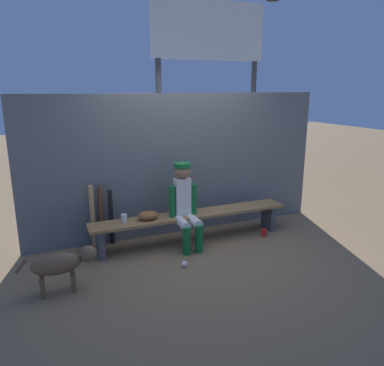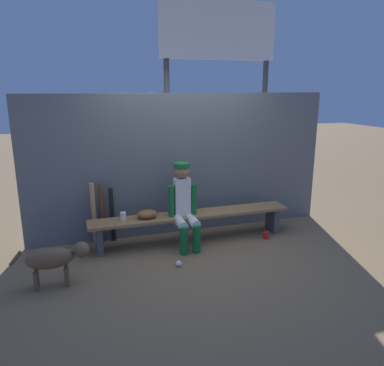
{
  "view_description": "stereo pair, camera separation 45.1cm",
  "coord_description": "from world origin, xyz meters",
  "px_view_note": "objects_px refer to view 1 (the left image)",
  "views": [
    {
      "loc": [
        -1.95,
        -4.63,
        2.17
      ],
      "look_at": [
        0.0,
        0.0,
        0.87
      ],
      "focal_mm": 34.69,
      "sensor_mm": 36.0,
      "label": 1
    },
    {
      "loc": [
        -1.53,
        -4.79,
        2.17
      ],
      "look_at": [
        0.0,
        0.0,
        0.87
      ],
      "focal_mm": 34.69,
      "sensor_mm": 36.0,
      "label": 2
    }
  ],
  "objects_px": {
    "dugout_bench": "(192,219)",
    "bat_wood_tan": "(93,217)",
    "baseball": "(184,264)",
    "cup_on_bench": "(124,218)",
    "baseball_glove": "(148,215)",
    "bat_aluminum_black": "(111,217)",
    "bat_wood_dark": "(101,216)",
    "dog": "(62,263)",
    "cup_on_ground": "(264,233)",
    "player_seated": "(185,203)",
    "scoreboard": "(212,54)"
  },
  "relations": [
    {
      "from": "player_seated",
      "to": "cup_on_ground",
      "type": "distance_m",
      "value": 1.35
    },
    {
      "from": "bat_wood_dark",
      "to": "baseball",
      "type": "distance_m",
      "value": 1.4
    },
    {
      "from": "dugout_bench",
      "to": "baseball",
      "type": "bearing_deg",
      "value": -119.56
    },
    {
      "from": "bat_wood_dark",
      "to": "bat_wood_tan",
      "type": "distance_m",
      "value": 0.12
    },
    {
      "from": "dugout_bench",
      "to": "cup_on_ground",
      "type": "xyz_separation_m",
      "value": [
        1.07,
        -0.25,
        -0.29
      ]
    },
    {
      "from": "baseball_glove",
      "to": "cup_on_ground",
      "type": "bearing_deg",
      "value": -8.33
    },
    {
      "from": "baseball_glove",
      "to": "dugout_bench",
      "type": "bearing_deg",
      "value": 0.0
    },
    {
      "from": "dugout_bench",
      "to": "scoreboard",
      "type": "xyz_separation_m",
      "value": [
        1.06,
        1.6,
        2.41
      ]
    },
    {
      "from": "cup_on_ground",
      "to": "scoreboard",
      "type": "xyz_separation_m",
      "value": [
        -0.01,
        1.85,
        2.7
      ]
    },
    {
      "from": "cup_on_ground",
      "to": "cup_on_bench",
      "type": "xyz_separation_m",
      "value": [
        -2.04,
        0.28,
        0.42
      ]
    },
    {
      "from": "bat_wood_tan",
      "to": "baseball",
      "type": "bearing_deg",
      "value": -47.24
    },
    {
      "from": "bat_aluminum_black",
      "to": "cup_on_ground",
      "type": "xyz_separation_m",
      "value": [
        2.16,
        -0.57,
        -0.36
      ]
    },
    {
      "from": "bat_aluminum_black",
      "to": "bat_wood_dark",
      "type": "bearing_deg",
      "value": 168.97
    },
    {
      "from": "dugout_bench",
      "to": "baseball_glove",
      "type": "distance_m",
      "value": 0.66
    },
    {
      "from": "dugout_bench",
      "to": "bat_wood_tan",
      "type": "bearing_deg",
      "value": 166.79
    },
    {
      "from": "bat_wood_dark",
      "to": "scoreboard",
      "type": "distance_m",
      "value": 3.48
    },
    {
      "from": "bat_wood_tan",
      "to": "cup_on_bench",
      "type": "relative_size",
      "value": 8.29
    },
    {
      "from": "baseball",
      "to": "cup_on_ground",
      "type": "height_order",
      "value": "cup_on_ground"
    },
    {
      "from": "player_seated",
      "to": "cup_on_ground",
      "type": "xyz_separation_m",
      "value": [
        1.21,
        -0.15,
        -0.57
      ]
    },
    {
      "from": "bat_wood_dark",
      "to": "cup_on_bench",
      "type": "distance_m",
      "value": 0.41
    },
    {
      "from": "dugout_bench",
      "to": "baseball",
      "type": "relative_size",
      "value": 39.37
    },
    {
      "from": "dog",
      "to": "player_seated",
      "type": "bearing_deg",
      "value": 20.35
    },
    {
      "from": "dugout_bench",
      "to": "bat_wood_tan",
      "type": "distance_m",
      "value": 1.39
    },
    {
      "from": "scoreboard",
      "to": "dog",
      "type": "height_order",
      "value": "scoreboard"
    },
    {
      "from": "dugout_bench",
      "to": "bat_wood_tan",
      "type": "height_order",
      "value": "bat_wood_tan"
    },
    {
      "from": "player_seated",
      "to": "cup_on_bench",
      "type": "xyz_separation_m",
      "value": [
        -0.83,
        0.13,
        -0.15
      ]
    },
    {
      "from": "bat_wood_dark",
      "to": "cup_on_ground",
      "type": "relative_size",
      "value": 8.1
    },
    {
      "from": "bat_wood_dark",
      "to": "dog",
      "type": "xyz_separation_m",
      "value": [
        -0.6,
        -1.07,
        -0.11
      ]
    },
    {
      "from": "cup_on_ground",
      "to": "cup_on_bench",
      "type": "distance_m",
      "value": 2.1
    },
    {
      "from": "baseball_glove",
      "to": "bat_aluminum_black",
      "type": "distance_m",
      "value": 0.55
    },
    {
      "from": "baseball_glove",
      "to": "cup_on_bench",
      "type": "distance_m",
      "value": 0.33
    },
    {
      "from": "baseball",
      "to": "dugout_bench",
      "type": "bearing_deg",
      "value": 60.44
    },
    {
      "from": "dugout_bench",
      "to": "bat_wood_dark",
      "type": "distance_m",
      "value": 1.28
    },
    {
      "from": "bat_aluminum_black",
      "to": "cup_on_bench",
      "type": "height_order",
      "value": "bat_aluminum_black"
    },
    {
      "from": "bat_wood_tan",
      "to": "baseball",
      "type": "distance_m",
      "value": 1.45
    },
    {
      "from": "scoreboard",
      "to": "dog",
      "type": "distance_m",
      "value": 4.43
    },
    {
      "from": "bat_aluminum_black",
      "to": "bat_wood_dark",
      "type": "distance_m",
      "value": 0.14
    },
    {
      "from": "baseball",
      "to": "cup_on_bench",
      "type": "relative_size",
      "value": 0.67
    },
    {
      "from": "dugout_bench",
      "to": "scoreboard",
      "type": "relative_size",
      "value": 0.75
    },
    {
      "from": "baseball_glove",
      "to": "scoreboard",
      "type": "xyz_separation_m",
      "value": [
        1.71,
        1.6,
        2.27
      ]
    },
    {
      "from": "bat_wood_tan",
      "to": "dog",
      "type": "bearing_deg",
      "value": -114.9
    },
    {
      "from": "bat_aluminum_black",
      "to": "bat_wood_dark",
      "type": "xyz_separation_m",
      "value": [
        -0.13,
        0.03,
        0.03
      ]
    },
    {
      "from": "dugout_bench",
      "to": "bat_aluminum_black",
      "type": "bearing_deg",
      "value": 163.75
    },
    {
      "from": "bat_aluminum_black",
      "to": "cup_on_bench",
      "type": "distance_m",
      "value": 0.32
    },
    {
      "from": "dugout_bench",
      "to": "cup_on_bench",
      "type": "relative_size",
      "value": 26.48
    },
    {
      "from": "baseball_glove",
      "to": "bat_wood_dark",
      "type": "relative_size",
      "value": 0.31
    },
    {
      "from": "baseball",
      "to": "cup_on_ground",
      "type": "distance_m",
      "value": 1.54
    },
    {
      "from": "dog",
      "to": "cup_on_bench",
      "type": "bearing_deg",
      "value": 41.43
    },
    {
      "from": "bat_wood_tan",
      "to": "player_seated",
      "type": "bearing_deg",
      "value": -19.32
    },
    {
      "from": "cup_on_bench",
      "to": "scoreboard",
      "type": "height_order",
      "value": "scoreboard"
    }
  ]
}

